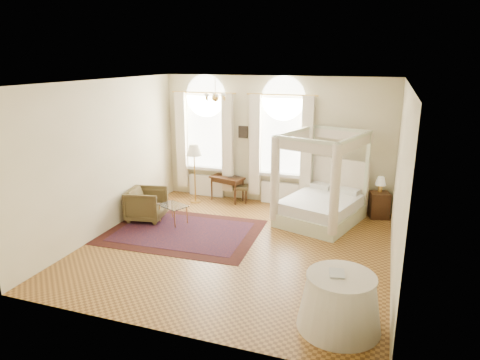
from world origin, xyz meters
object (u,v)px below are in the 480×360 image
Objects in this scene: nightstand at (379,205)px; coffee_table at (173,207)px; canopy_bed at (321,202)px; armchair at (147,204)px; side_table at (340,302)px; floor_lamp at (194,153)px; writing_desk at (227,180)px; stool at (241,188)px.

nightstand is 0.82× the size of coffee_table.
nightstand is at bearing 30.47° from canopy_bed.
side_table is (4.81, -2.83, 0.02)m from armchair.
floor_lamp is at bearing 95.67° from coffee_table.
writing_desk is 2.04m from coffee_table.
floor_lamp is (-0.77, -0.38, 0.77)m from writing_desk.
floor_lamp is 1.31× the size of side_table.
writing_desk is at bearing 180.00° from nightstand.
coffee_table is (-0.61, -1.93, -0.18)m from writing_desk.
armchair is at bearing -130.93° from stool.
coffee_table is at bearing 145.41° from side_table.
side_table reaches higher than armchair.
armchair is 1.91m from floor_lamp.
side_table is at bearing -56.80° from stool.
side_table is (4.12, -2.84, 0.01)m from coffee_table.
armchair reaches higher than coffee_table.
canopy_bed is at bearing -6.41° from floor_lamp.
floor_lamp is (0.54, 1.56, 0.96)m from armchair.
coffee_table is 0.64× the size of side_table.
floor_lamp reaches higher than armchair.
nightstand is at bearing -0.00° from stool.
floor_lamp reaches higher than side_table.
canopy_bed is 4.83× the size of stool.
stool is 0.57× the size of armchair.
coffee_table is (-3.23, -1.17, -0.09)m from canopy_bed.
stool is (-2.24, 0.76, -0.11)m from canopy_bed.
side_table is (0.89, -4.01, -0.08)m from canopy_bed.
stool is at bearing 161.17° from canopy_bed.
side_table is at bearing -77.52° from canopy_bed.
armchair is (-3.92, -1.18, -0.10)m from canopy_bed.
writing_desk is 1.29× the size of coffee_table.
writing_desk is 0.43m from stool.
side_table is (3.12, -4.77, 0.02)m from stool.
canopy_bed reaches higher than side_table.
stool is at bearing 18.44° from floor_lamp.
floor_lamp is 6.20m from side_table.
floor_lamp is at bearing 173.59° from canopy_bed.
armchair is 1.10× the size of coffee_table.
floor_lamp is at bearing -28.97° from armchair.
stool reaches higher than coffee_table.
nightstand is 4.81m from floor_lamp.
canopy_bed reaches higher than stool.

